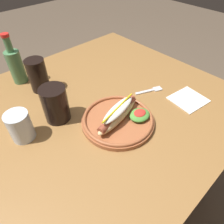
{
  "coord_description": "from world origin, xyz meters",
  "views": [
    {
      "loc": [
        -0.34,
        -0.48,
        1.26
      ],
      "look_at": [
        0.02,
        -0.1,
        0.77
      ],
      "focal_mm": 32.4,
      "sensor_mm": 36.0,
      "label": 1
    }
  ],
  "objects_px": {
    "hot_dog_plate": "(119,118)",
    "fork": "(151,90)",
    "soda_cup": "(38,75)",
    "water_cup": "(20,126)",
    "glass_bottle": "(16,65)",
    "napkin": "(188,99)",
    "extra_cup": "(55,104)"
  },
  "relations": [
    {
      "from": "hot_dog_plate",
      "to": "fork",
      "type": "height_order",
      "value": "hot_dog_plate"
    },
    {
      "from": "hot_dog_plate",
      "to": "fork",
      "type": "bearing_deg",
      "value": 9.86
    },
    {
      "from": "soda_cup",
      "to": "water_cup",
      "type": "distance_m",
      "value": 0.27
    },
    {
      "from": "water_cup",
      "to": "glass_bottle",
      "type": "distance_m",
      "value": 0.35
    },
    {
      "from": "glass_bottle",
      "to": "soda_cup",
      "type": "bearing_deg",
      "value": -72.03
    },
    {
      "from": "soda_cup",
      "to": "glass_bottle",
      "type": "xyz_separation_m",
      "value": [
        -0.04,
        0.12,
        0.01
      ]
    },
    {
      "from": "fork",
      "to": "glass_bottle",
      "type": "height_order",
      "value": "glass_bottle"
    },
    {
      "from": "fork",
      "to": "water_cup",
      "type": "distance_m",
      "value": 0.52
    },
    {
      "from": "soda_cup",
      "to": "water_cup",
      "type": "bearing_deg",
      "value": -130.7
    },
    {
      "from": "hot_dog_plate",
      "to": "napkin",
      "type": "height_order",
      "value": "hot_dog_plate"
    },
    {
      "from": "fork",
      "to": "water_cup",
      "type": "relative_size",
      "value": 1.17
    },
    {
      "from": "extra_cup",
      "to": "napkin",
      "type": "distance_m",
      "value": 0.52
    },
    {
      "from": "fork",
      "to": "napkin",
      "type": "relative_size",
      "value": 0.91
    },
    {
      "from": "napkin",
      "to": "hot_dog_plate",
      "type": "bearing_deg",
      "value": 160.99
    },
    {
      "from": "fork",
      "to": "napkin",
      "type": "xyz_separation_m",
      "value": [
        0.06,
        -0.14,
        -0.0
      ]
    },
    {
      "from": "hot_dog_plate",
      "to": "extra_cup",
      "type": "height_order",
      "value": "extra_cup"
    },
    {
      "from": "fork",
      "to": "soda_cup",
      "type": "relative_size",
      "value": 0.86
    },
    {
      "from": "extra_cup",
      "to": "napkin",
      "type": "relative_size",
      "value": 1.0
    },
    {
      "from": "fork",
      "to": "water_cup",
      "type": "height_order",
      "value": "water_cup"
    },
    {
      "from": "glass_bottle",
      "to": "hot_dog_plate",
      "type": "bearing_deg",
      "value": -73.7
    },
    {
      "from": "soda_cup",
      "to": "glass_bottle",
      "type": "bearing_deg",
      "value": 107.97
    },
    {
      "from": "water_cup",
      "to": "napkin",
      "type": "distance_m",
      "value": 0.63
    },
    {
      "from": "hot_dog_plate",
      "to": "napkin",
      "type": "relative_size",
      "value": 1.97
    },
    {
      "from": "soda_cup",
      "to": "napkin",
      "type": "bearing_deg",
      "value": -49.77
    },
    {
      "from": "extra_cup",
      "to": "hot_dog_plate",
      "type": "bearing_deg",
      "value": -49.18
    },
    {
      "from": "fork",
      "to": "glass_bottle",
      "type": "distance_m",
      "value": 0.58
    },
    {
      "from": "fork",
      "to": "water_cup",
      "type": "bearing_deg",
      "value": -171.34
    },
    {
      "from": "hot_dog_plate",
      "to": "napkin",
      "type": "distance_m",
      "value": 0.31
    },
    {
      "from": "soda_cup",
      "to": "glass_bottle",
      "type": "height_order",
      "value": "glass_bottle"
    },
    {
      "from": "water_cup",
      "to": "glass_bottle",
      "type": "relative_size",
      "value": 0.47
    },
    {
      "from": "hot_dog_plate",
      "to": "soda_cup",
      "type": "height_order",
      "value": "soda_cup"
    },
    {
      "from": "soda_cup",
      "to": "water_cup",
      "type": "height_order",
      "value": "soda_cup"
    }
  ]
}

